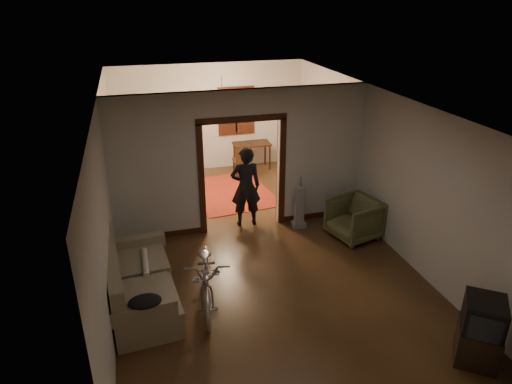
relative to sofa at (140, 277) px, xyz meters
name	(u,v)px	position (x,y,z in m)	size (l,w,h in m)	color
floor	(252,243)	(2.10, 1.32, -0.47)	(5.00, 8.50, 0.01)	#362111
ceiling	(251,97)	(2.10, 1.32, 2.33)	(5.00, 8.50, 0.01)	white
wall_back	(210,118)	(2.10, 5.57, 0.93)	(5.00, 0.02, 2.80)	beige
wall_left	(106,190)	(-0.40, 1.32, 0.93)	(0.02, 8.50, 2.80)	beige
wall_right	(377,163)	(4.60, 1.32, 0.93)	(0.02, 8.50, 2.80)	beige
partition_wall	(242,162)	(2.10, 2.07, 0.93)	(5.00, 0.14, 2.80)	beige
door_casing	(242,176)	(2.10, 2.07, 0.63)	(1.74, 0.20, 2.32)	#36170C
far_window	(236,111)	(2.80, 5.53, 1.08)	(0.98, 0.06, 1.28)	black
chandelier	(222,95)	(2.10, 3.82, 1.88)	(0.24, 0.24, 0.24)	#FFE0A5
light_switch	(294,165)	(3.15, 1.99, 0.78)	(0.08, 0.01, 0.12)	silver
sofa	(140,277)	(0.00, 0.00, 0.00)	(0.92, 2.05, 0.94)	#6B6347
rolled_paper	(145,263)	(0.10, 0.30, 0.06)	(0.10, 0.10, 0.76)	beige
jacket	(145,301)	(0.05, -0.91, 0.21)	(0.44, 0.33, 0.13)	black
bicycle	(207,275)	(0.99, -0.23, 0.00)	(0.63, 1.81, 0.95)	silver
armchair	(354,219)	(4.07, 1.03, -0.08)	(0.85, 0.87, 0.79)	#4F512E
tv_stand	(477,344)	(4.14, -2.36, -0.22)	(0.56, 0.50, 0.50)	black
crt_tv	(484,316)	(4.14, -2.36, 0.22)	(0.53, 0.48, 0.46)	black
vacuum	(299,207)	(3.20, 1.72, -0.03)	(0.27, 0.21, 0.88)	gray
person	(246,187)	(2.19, 2.12, 0.37)	(0.61, 0.40, 1.67)	black
oriental_rug	(231,192)	(2.25, 3.78, -0.46)	(1.76, 2.31, 0.02)	maroon
locker	(157,145)	(0.66, 5.08, 0.46)	(0.93, 0.52, 1.87)	#212D1B
globe	(153,105)	(0.66, 5.08, 1.47)	(0.31, 0.31, 0.31)	#1E5972
desk	(252,156)	(3.14, 5.20, -0.11)	(0.97, 0.54, 0.72)	black
desk_chair	(242,161)	(2.73, 4.67, -0.01)	(0.41, 0.41, 0.92)	black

